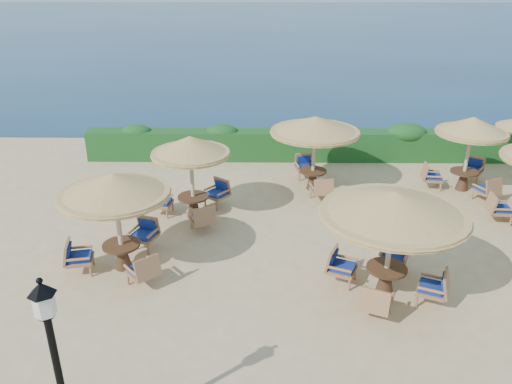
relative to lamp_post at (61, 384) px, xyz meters
name	(u,v)px	position (x,y,z in m)	size (l,w,h in m)	color
ground	(327,246)	(4.80, 6.80, -1.55)	(120.00, 120.00, 0.00)	tan
sea	(275,23)	(4.80, 76.80, -1.55)	(160.00, 160.00, 0.00)	#0B2648
hedge	(307,145)	(4.80, 14.00, -0.95)	(18.00, 0.90, 1.20)	#154219
lamp_post	(61,384)	(0.00, 0.00, 0.00)	(0.44, 0.44, 3.31)	black
cafe_set_0	(116,202)	(-0.67, 5.59, 0.35)	(2.82, 2.82, 2.65)	#CBB98F
cafe_set_1	(393,220)	(5.90, 4.57, 0.40)	(3.38, 3.38, 2.65)	#CBB98F
cafe_set_3	(191,163)	(0.79, 8.62, 0.25)	(2.64, 2.75, 2.65)	#CBB98F
cafe_set_4	(315,133)	(4.74, 10.89, 0.51)	(3.09, 3.09, 2.65)	#CBB98F
cafe_set_5	(470,141)	(10.06, 10.89, 0.25)	(2.64, 2.75, 2.65)	#CBB98F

